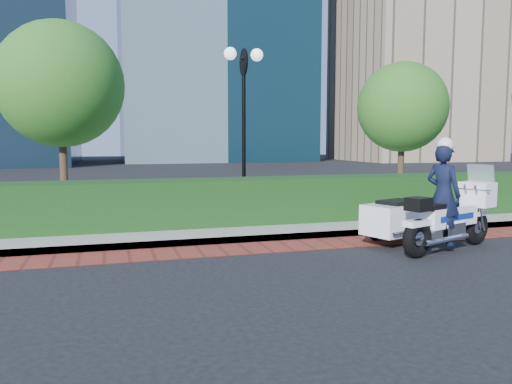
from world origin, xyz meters
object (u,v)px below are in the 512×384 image
object	(u,v)px
lamppost	(244,104)
police_motorcycle	(428,211)
tree_c	(402,107)
tree_b	(60,85)

from	to	relation	value
lamppost	police_motorcycle	bearing A→B (deg)	-63.40
tree_c	tree_b	bearing A→B (deg)	180.00
tree_b	police_motorcycle	world-z (taller)	tree_b
tree_b	tree_c	distance (m)	10.01
tree_b	police_motorcycle	xyz separation A→B (m)	(6.81, -5.91, -2.72)
tree_b	tree_c	xyz separation A→B (m)	(10.00, -0.00, -0.39)
tree_b	police_motorcycle	size ratio (longest dim) A/B	1.87
tree_b	tree_c	size ratio (longest dim) A/B	1.14
tree_b	police_motorcycle	bearing A→B (deg)	-40.96
tree_c	police_motorcycle	size ratio (longest dim) A/B	1.65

